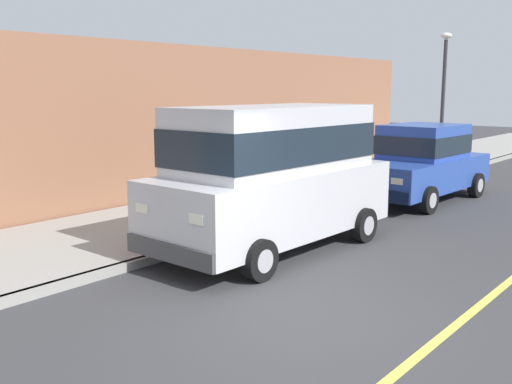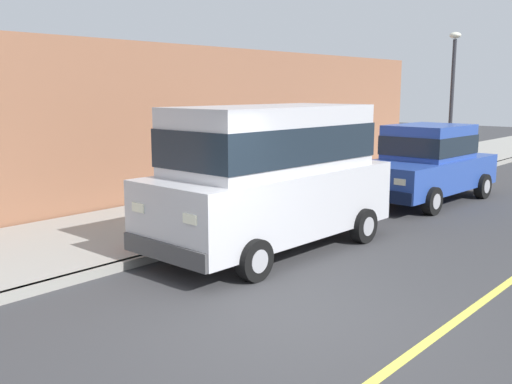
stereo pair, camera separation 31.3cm
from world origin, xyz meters
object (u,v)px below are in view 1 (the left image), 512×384
car_blue_sedan (422,162)px  dog_black (236,198)px  street_lamp (444,85)px  car_silver_van (273,171)px  fire_hydrant (137,230)px

car_blue_sedan → dog_black: car_blue_sedan is taller
dog_black → street_lamp: (0.85, 9.18, 2.48)m
car_silver_van → fire_hydrant: car_silver_van is taller
car_blue_sedan → fire_hydrant: size_ratio=6.44×
car_blue_sedan → fire_hydrant: car_blue_sedan is taller
car_silver_van → car_blue_sedan: 6.06m
car_blue_sedan → fire_hydrant: bearing=-100.8°
fire_hydrant → street_lamp: bearing=89.5°
car_blue_sedan → street_lamp: size_ratio=1.06×
car_silver_van → fire_hydrant: 2.53m
car_silver_van → car_blue_sedan: size_ratio=1.06×
fire_hydrant → street_lamp: street_lamp is taller
car_silver_van → fire_hydrant: (-1.46, -1.85, -0.92)m
dog_black → street_lamp: bearing=84.7°
dog_black → fire_hydrant: (0.75, -3.38, 0.05)m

